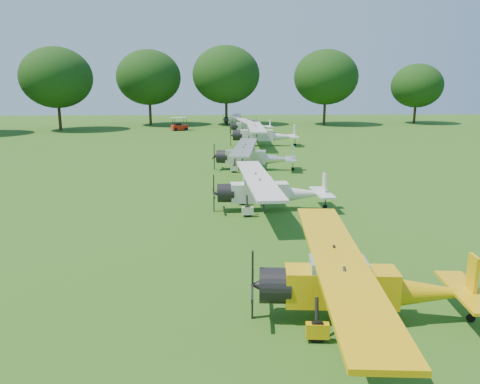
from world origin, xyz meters
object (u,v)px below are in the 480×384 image
object	(u,v)px
aircraft_7	(239,119)
aircraft_5	(262,133)
aircraft_6	(250,125)
aircraft_3	(268,189)
aircraft_4	(252,155)
golf_cart	(179,126)
aircraft_2	(358,281)

from	to	relation	value
aircraft_7	aircraft_5	bearing A→B (deg)	-82.12
aircraft_6	aircraft_3	bearing A→B (deg)	-99.75
aircraft_3	aircraft_4	world-z (taller)	aircraft_4
aircraft_3	golf_cart	size ratio (longest dim) A/B	4.17
aircraft_4	aircraft_5	bearing A→B (deg)	89.21
aircraft_7	golf_cart	bearing A→B (deg)	-136.87
aircraft_2	aircraft_4	size ratio (longest dim) A/B	1.02
aircraft_7	aircraft_2	bearing A→B (deg)	-84.73
aircraft_5	aircraft_6	xyz separation A→B (m)	(-0.65, 13.32, -0.29)
aircraft_5	aircraft_2	bearing A→B (deg)	-89.73
aircraft_5	golf_cart	bearing A→B (deg)	122.84
aircraft_2	aircraft_5	xyz separation A→B (m)	(0.16, 39.65, 0.12)
aircraft_5	aircraft_6	size ratio (longest dim) A/B	1.25
aircraft_2	aircraft_3	world-z (taller)	aircraft_2
aircraft_5	golf_cart	world-z (taller)	aircraft_5
aircraft_7	aircraft_4	bearing A→B (deg)	-86.44
aircraft_3	golf_cart	bearing A→B (deg)	98.20
aircraft_4	aircraft_3	bearing A→B (deg)	-82.23
aircraft_5	aircraft_7	world-z (taller)	aircraft_5
aircraft_4	aircraft_7	size ratio (longest dim) A/B	1.17
aircraft_2	aircraft_7	xyz separation A→B (m)	(-1.58, 64.41, -0.21)
aircraft_2	aircraft_6	world-z (taller)	aircraft_2
aircraft_4	aircraft_2	bearing A→B (deg)	-79.11
aircraft_3	aircraft_4	xyz separation A→B (m)	(-0.21, 12.37, 0.02)
aircraft_3	aircraft_6	distance (m)	40.34
aircraft_3	aircraft_6	bearing A→B (deg)	84.93
aircraft_4	aircraft_7	xyz separation A→B (m)	(0.21, 39.40, -0.18)
aircraft_4	aircraft_6	size ratio (longest dim) A/B	1.12
aircraft_5	aircraft_6	world-z (taller)	aircraft_5
aircraft_2	aircraft_7	world-z (taller)	aircraft_2
aircraft_6	aircraft_7	bearing A→B (deg)	87.27
aircraft_4	aircraft_5	distance (m)	14.77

